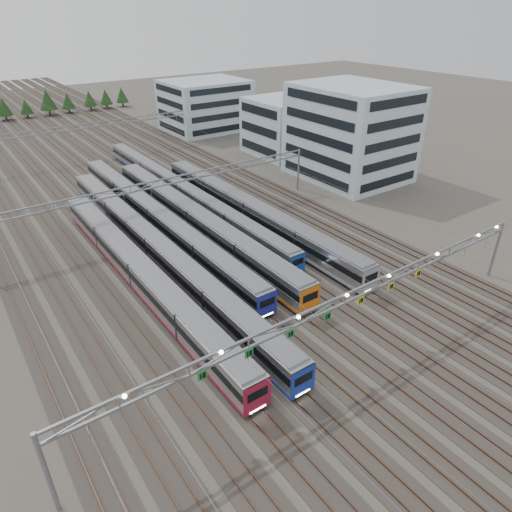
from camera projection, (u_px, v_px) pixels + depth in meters
ground at (338, 357)px, 47.27m from camera, size 400.00×400.00×0.00m
track_bed at (65, 138)px, 117.81m from camera, size 54.00×260.00×5.42m
train_a at (140, 273)px, 57.81m from camera, size 2.94×51.41×3.83m
train_b at (155, 248)px, 63.96m from camera, size 2.86×63.88×3.73m
train_c at (156, 217)px, 73.10m from camera, size 2.81×60.02×3.66m
train_d at (196, 220)px, 71.78m from camera, size 3.05×54.54×3.98m
train_e at (183, 191)px, 83.50m from camera, size 2.57×65.49×3.34m
train_f at (251, 212)px, 74.69m from camera, size 3.00×52.02×3.92m
gantry_near at (345, 302)px, 43.72m from camera, size 56.36×0.61×8.08m
gantry_mid at (164, 188)px, 72.67m from camera, size 56.36×0.36×8.00m
gantry_far at (79, 131)px, 104.74m from camera, size 56.36×0.36×8.00m
depot_bldg_south at (350, 133)px, 92.26m from camera, size 18.00×22.00×18.38m
depot_bldg_mid at (282, 127)px, 108.43m from camera, size 14.00×16.00×12.78m
depot_bldg_north at (205, 105)px, 129.19m from camera, size 22.00×18.00×13.50m
treeline at (4, 106)px, 140.43m from camera, size 81.20×5.60×7.02m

